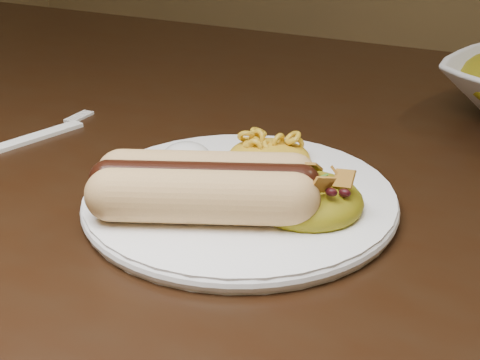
% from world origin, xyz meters
% --- Properties ---
extents(table, '(1.60, 0.90, 0.75)m').
position_xyz_m(table, '(0.00, 0.00, 0.66)').
color(table, black).
rests_on(table, floor).
extents(plate, '(0.26, 0.26, 0.01)m').
position_xyz_m(plate, '(0.08, -0.11, 0.76)').
color(plate, white).
rests_on(plate, table).
extents(hotdog, '(0.14, 0.12, 0.04)m').
position_xyz_m(hotdog, '(0.07, -0.15, 0.78)').
color(hotdog, '#F2B768').
rests_on(hotdog, plate).
extents(mac_and_cheese, '(0.09, 0.08, 0.03)m').
position_xyz_m(mac_and_cheese, '(0.07, -0.05, 0.78)').
color(mac_and_cheese, yellow).
rests_on(mac_and_cheese, plate).
extents(sour_cream, '(0.04, 0.04, 0.03)m').
position_xyz_m(sour_cream, '(0.01, -0.09, 0.78)').
color(sour_cream, white).
rests_on(sour_cream, plate).
extents(taco_salad, '(0.09, 0.08, 0.04)m').
position_xyz_m(taco_salad, '(0.13, -0.11, 0.78)').
color(taco_salad, orange).
rests_on(taco_salad, plate).
extents(fork, '(0.05, 0.12, 0.00)m').
position_xyz_m(fork, '(-0.17, -0.07, 0.75)').
color(fork, white).
rests_on(fork, table).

